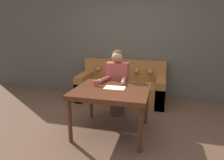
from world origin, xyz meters
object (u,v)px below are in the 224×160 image
object	(u,v)px
dining_table	(112,93)
person	(117,83)
mug	(96,83)
couch	(122,87)
scissors	(110,87)

from	to	relation	value
dining_table	person	xyz separation A→B (m)	(-0.06, 0.67, -0.01)
dining_table	mug	size ratio (longest dim) A/B	10.13
couch	mug	xyz separation A→B (m)	(-0.13, -1.43, 0.47)
person	scissors	size ratio (longest dim) A/B	5.97
couch	mug	distance (m)	1.51
scissors	couch	bearing A→B (deg)	94.74
dining_table	couch	distance (m)	1.57
mug	dining_table	bearing A→B (deg)	-17.33
person	mug	world-z (taller)	person
mug	scissors	bearing A→B (deg)	-7.84
person	scissors	bearing A→B (deg)	-87.08
person	mug	size ratio (longest dim) A/B	11.13
scissors	dining_table	bearing A→B (deg)	-59.34
couch	dining_table	bearing A→B (deg)	-84.22
couch	scissors	bearing A→B (deg)	-85.26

